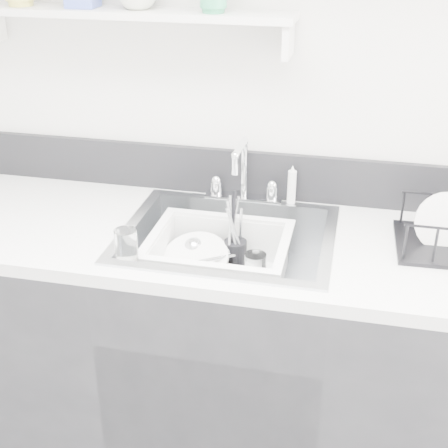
# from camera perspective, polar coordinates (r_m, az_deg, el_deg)

# --- Properties ---
(room_shell) EXTENTS (3.50, 3.00, 2.60)m
(room_shell) POSITION_cam_1_polar(r_m,az_deg,el_deg) (0.91, -11.09, 19.16)
(room_shell) COLOR silver
(room_shell) RESTS_ON ground
(counter_run) EXTENTS (3.20, 0.62, 0.92)m
(counter_run) POSITION_cam_1_polar(r_m,az_deg,el_deg) (2.14, 0.30, -11.93)
(counter_run) COLOR black
(counter_run) RESTS_ON ground
(backsplash) EXTENTS (3.20, 0.02, 0.16)m
(backsplash) POSITION_cam_1_polar(r_m,az_deg,el_deg) (2.12, 2.06, 4.62)
(backsplash) COLOR black
(backsplash) RESTS_ON counter_run
(sink) EXTENTS (0.64, 0.52, 0.20)m
(sink) POSITION_cam_1_polar(r_m,az_deg,el_deg) (1.93, 0.32, -3.33)
(sink) COLOR silver
(sink) RESTS_ON counter_run
(faucet) EXTENTS (0.26, 0.18, 0.23)m
(faucet) POSITION_cam_1_polar(r_m,az_deg,el_deg) (2.08, 1.78, 3.59)
(faucet) COLOR silver
(faucet) RESTS_ON counter_run
(side_sprayer) EXTENTS (0.03, 0.03, 0.14)m
(side_sprayer) POSITION_cam_1_polar(r_m,az_deg,el_deg) (2.06, 6.21, 3.54)
(side_sprayer) COLOR silver
(side_sprayer) RESTS_ON counter_run
(wall_shelf) EXTENTS (1.00, 0.16, 0.12)m
(wall_shelf) POSITION_cam_1_polar(r_m,az_deg,el_deg) (2.01, -8.44, 18.32)
(wall_shelf) COLOR silver
(wall_shelf) RESTS_ON room_shell
(wash_tub) EXTENTS (0.50, 0.45, 0.16)m
(wash_tub) POSITION_cam_1_polar(r_m,az_deg,el_deg) (1.92, -0.48, -3.43)
(wash_tub) COLOR silver
(wash_tub) RESTS_ON sink
(plate_stack) EXTENTS (0.26, 0.25, 0.10)m
(plate_stack) POSITION_cam_1_polar(r_m,az_deg,el_deg) (1.97, -2.41, -3.90)
(plate_stack) COLOR white
(plate_stack) RESTS_ON wash_tub
(utensil_cup) EXTENTS (0.07, 0.07, 0.25)m
(utensil_cup) POSITION_cam_1_polar(r_m,az_deg,el_deg) (1.99, 1.03, -2.52)
(utensil_cup) COLOR black
(utensil_cup) RESTS_ON wash_tub
(ladle) EXTENTS (0.29, 0.24, 0.08)m
(ladle) POSITION_cam_1_polar(r_m,az_deg,el_deg) (1.97, -1.45, -3.47)
(ladle) COLOR silver
(ladle) RESTS_ON wash_tub
(tumbler_in_tub) EXTENTS (0.07, 0.07, 0.10)m
(tumbler_in_tub) POSITION_cam_1_polar(r_m,az_deg,el_deg) (1.92, 2.86, -4.05)
(tumbler_in_tub) COLOR white
(tumbler_in_tub) RESTS_ON wash_tub
(tumbler_counter) EXTENTS (0.07, 0.07, 0.09)m
(tumbler_counter) POSITION_cam_1_polar(r_m,az_deg,el_deg) (1.76, -8.94, -1.86)
(tumbler_counter) COLOR white
(tumbler_counter) RESTS_ON counter_run
(bowl_small) EXTENTS (0.13, 0.13, 0.04)m
(bowl_small) POSITION_cam_1_polar(r_m,az_deg,el_deg) (1.89, 2.39, -5.58)
(bowl_small) COLOR white
(bowl_small) RESTS_ON wash_tub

